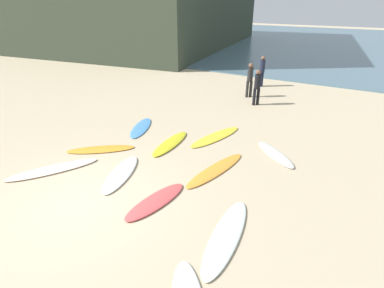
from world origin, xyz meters
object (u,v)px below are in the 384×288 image
(beachgoer_near, at_px, (262,70))
(surfboard_1, at_px, (170,143))
(surfboard_3, at_px, (53,169))
(surfboard_6, at_px, (141,128))
(surfboard_10, at_px, (101,149))
(beachgoer_far, at_px, (250,78))
(surfboard_8, at_px, (121,174))
(surfboard_9, at_px, (216,137))
(surfboard_7, at_px, (275,154))
(beachgoer_mid, at_px, (257,86))
(surfboard_5, at_px, (156,201))
(surfboard_4, at_px, (226,236))
(surfboard_2, at_px, (216,170))

(beachgoer_near, bearing_deg, surfboard_1, 11.06)
(surfboard_3, distance_m, surfboard_6, 3.79)
(surfboard_3, distance_m, surfboard_10, 1.67)
(beachgoer_far, bearing_deg, surfboard_8, 40.47)
(surfboard_8, bearing_deg, surfboard_9, -127.58)
(surfboard_7, relative_size, surfboard_9, 0.77)
(surfboard_8, relative_size, beachgoer_near, 1.24)
(surfboard_8, xyz_separation_m, beachgoer_mid, (1.16, 7.96, 0.87))
(beachgoer_near, bearing_deg, surfboard_5, 18.71)
(surfboard_7, relative_size, beachgoer_near, 1.13)
(beachgoer_mid, bearing_deg, surfboard_6, 12.04)
(surfboard_10, bearing_deg, surfboard_3, -47.78)
(surfboard_8, relative_size, beachgoer_far, 1.24)
(surfboard_3, relative_size, surfboard_8, 1.21)
(surfboard_4, relative_size, surfboard_9, 1.01)
(surfboard_4, relative_size, surfboard_7, 1.31)
(surfboard_2, xyz_separation_m, beachgoer_mid, (-1.07, 6.38, 0.88))
(surfboard_6, xyz_separation_m, surfboard_9, (2.87, 0.71, 0.00))
(beachgoer_near, height_order, beachgoer_mid, beachgoer_near)
(surfboard_2, bearing_deg, surfboard_4, 131.67)
(beachgoer_near, distance_m, beachgoer_mid, 3.45)
(beachgoer_mid, bearing_deg, surfboard_7, 68.25)
(surfboard_6, bearing_deg, surfboard_2, -42.40)
(surfboard_9, relative_size, surfboard_10, 1.14)
(surfboard_7, bearing_deg, beachgoer_near, -116.60)
(surfboard_5, bearing_deg, surfboard_9, -75.69)
(beachgoer_far, bearing_deg, surfboard_6, 23.94)
(surfboard_5, xyz_separation_m, beachgoer_near, (-1.36, 11.82, 0.91))
(surfboard_1, xyz_separation_m, beachgoer_far, (0.32, 6.62, 0.91))
(surfboard_6, distance_m, surfboard_8, 3.40)
(surfboard_3, bearing_deg, surfboard_7, -111.12)
(surfboard_9, distance_m, surfboard_10, 4.01)
(surfboard_7, relative_size, beachgoer_far, 1.12)
(surfboard_2, height_order, surfboard_5, surfboard_5)
(surfboard_1, bearing_deg, surfboard_6, 156.47)
(surfboard_8, height_order, surfboard_10, surfboard_8)
(surfboard_3, relative_size, surfboard_5, 1.32)
(surfboard_6, height_order, surfboard_10, surfboard_10)
(surfboard_1, bearing_deg, surfboard_4, -46.35)
(surfboard_6, xyz_separation_m, surfboard_8, (1.68, -2.95, 0.01))
(surfboard_5, xyz_separation_m, surfboard_7, (1.82, 3.93, 0.01))
(surfboard_2, relative_size, beachgoer_near, 1.51)
(surfboard_7, xyz_separation_m, surfboard_9, (-2.26, 0.26, -0.01))
(surfboard_5, height_order, surfboard_10, surfboard_5)
(surfboard_3, height_order, surfboard_4, surfboard_3)
(surfboard_3, bearing_deg, surfboard_9, -93.96)
(surfboard_9, xyz_separation_m, surfboard_10, (-2.83, -2.84, 0.00))
(surfboard_5, relative_size, surfboard_6, 0.95)
(surfboard_6, relative_size, surfboard_9, 0.81)
(surfboard_2, xyz_separation_m, surfboard_4, (1.40, -2.32, 0.01))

